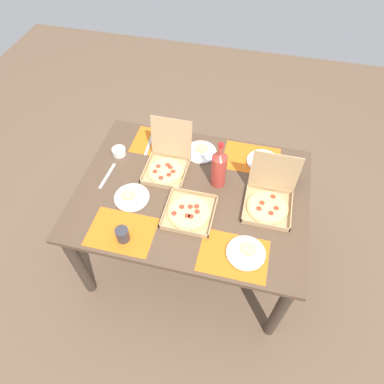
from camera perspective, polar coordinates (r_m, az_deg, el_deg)
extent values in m
plane|color=brown|center=(2.65, 0.00, -9.80)|extent=(6.00, 6.00, 0.00)
cylinder|color=#3F3328|center=(2.32, -18.30, -11.49)|extent=(0.07, 0.07, 0.70)
cylinder|color=#3F3328|center=(2.16, 14.29, -18.76)|extent=(0.07, 0.07, 0.70)
cylinder|color=#3F3328|center=(2.76, -10.58, 4.65)|extent=(0.07, 0.07, 0.70)
cylinder|color=#3F3328|center=(2.62, 15.84, -0.17)|extent=(0.07, 0.07, 0.70)
cube|color=brown|center=(2.05, 0.00, -0.26)|extent=(1.37, 1.02, 0.03)
cube|color=orange|center=(1.92, -11.63, -6.48)|extent=(0.36, 0.26, 0.00)
cube|color=orange|center=(1.82, 6.93, -10.46)|extent=(0.36, 0.26, 0.00)
cube|color=orange|center=(2.33, -5.37, 8.17)|extent=(0.36, 0.26, 0.00)
cube|color=orange|center=(2.25, 9.87, 5.54)|extent=(0.36, 0.26, 0.00)
cube|color=tan|center=(1.95, -0.43, -3.57)|extent=(0.28, 0.28, 0.01)
cube|color=tan|center=(1.95, -4.33, -2.49)|extent=(0.01, 0.28, 0.03)
cube|color=tan|center=(1.92, 3.54, -4.05)|extent=(0.01, 0.28, 0.03)
cube|color=tan|center=(1.86, -1.45, -6.63)|extent=(0.28, 0.01, 0.03)
cube|color=tan|center=(2.01, 0.49, -0.16)|extent=(0.28, 0.01, 0.03)
cylinder|color=#E0B76B|center=(1.94, -0.44, -3.42)|extent=(0.25, 0.25, 0.01)
cylinder|color=#EFD67F|center=(1.93, -0.44, -3.29)|extent=(0.22, 0.22, 0.00)
cylinder|color=red|center=(1.93, 0.85, -3.29)|extent=(0.03, 0.03, 0.00)
cylinder|color=red|center=(1.95, 0.79, -2.40)|extent=(0.03, 0.03, 0.00)
cylinder|color=red|center=(1.95, -0.30, -2.46)|extent=(0.03, 0.03, 0.00)
cylinder|color=red|center=(1.95, -1.72, -2.48)|extent=(0.03, 0.03, 0.00)
cylinder|color=red|center=(1.92, -3.02, -3.58)|extent=(0.03, 0.03, 0.00)
cylinder|color=red|center=(1.91, -0.76, -3.98)|extent=(0.03, 0.03, 0.00)
cylinder|color=red|center=(1.91, -0.18, -4.09)|extent=(0.03, 0.03, 0.00)
cube|color=tan|center=(2.14, -4.36, 3.34)|extent=(0.26, 0.26, 0.01)
cube|color=tan|center=(2.16, -7.60, 4.22)|extent=(0.01, 0.26, 0.03)
cube|color=tan|center=(2.11, -1.09, 3.07)|extent=(0.01, 0.26, 0.03)
cube|color=tan|center=(2.05, -5.37, 1.11)|extent=(0.26, 0.01, 0.03)
cube|color=tan|center=(2.21, -3.47, 6.03)|extent=(0.26, 0.01, 0.03)
cylinder|color=#E0B76B|center=(2.14, -4.37, 3.50)|extent=(0.23, 0.23, 0.01)
cylinder|color=#EFD67F|center=(2.13, -4.39, 3.64)|extent=(0.20, 0.20, 0.00)
cylinder|color=red|center=(2.12, -3.18, 3.44)|extent=(0.03, 0.03, 0.00)
cylinder|color=red|center=(2.14, -3.65, 4.15)|extent=(0.03, 0.03, 0.00)
cylinder|color=red|center=(2.16, -4.09, 4.56)|extent=(0.03, 0.03, 0.00)
cylinder|color=red|center=(2.15, -5.64, 4.30)|extent=(0.03, 0.03, 0.00)
cylinder|color=red|center=(2.13, -6.19, 3.43)|extent=(0.03, 0.03, 0.00)
cylinder|color=red|center=(2.09, -5.21, 2.36)|extent=(0.03, 0.03, 0.00)
cylinder|color=red|center=(2.10, -3.88, 2.90)|extent=(0.03, 0.03, 0.00)
cube|color=tan|center=(2.13, -3.48, 9.15)|extent=(0.26, 0.05, 0.26)
cube|color=tan|center=(2.01, 12.40, -2.68)|extent=(0.27, 0.27, 0.01)
cube|color=tan|center=(1.99, 8.77, -1.69)|extent=(0.01, 0.27, 0.03)
cube|color=tan|center=(2.01, 16.17, -3.05)|extent=(0.01, 0.27, 0.03)
cube|color=tan|center=(1.92, 12.10, -5.48)|extent=(0.27, 0.01, 0.03)
cube|color=tan|center=(2.08, 12.85, 0.49)|extent=(0.27, 0.01, 0.03)
cylinder|color=#E0B76B|center=(2.00, 12.45, -2.53)|extent=(0.24, 0.24, 0.01)
cylinder|color=#EFD67F|center=(2.00, 12.48, -2.39)|extent=(0.21, 0.21, 0.00)
cylinder|color=red|center=(2.00, 13.86, -2.62)|extent=(0.03, 0.03, 0.00)
cylinder|color=red|center=(2.05, 13.36, -0.74)|extent=(0.03, 0.03, 0.00)
cylinder|color=red|center=(2.01, 11.61, -1.69)|extent=(0.03, 0.03, 0.00)
cylinder|color=red|center=(1.98, 11.08, -2.72)|extent=(0.03, 0.03, 0.00)
cylinder|color=red|center=(1.97, 13.02, -3.44)|extent=(0.03, 0.03, 0.00)
cube|color=tan|center=(1.97, 13.62, 3.31)|extent=(0.27, 0.01, 0.27)
cylinder|color=white|center=(2.25, 1.45, 6.59)|extent=(0.20, 0.20, 0.01)
cylinder|color=white|center=(2.25, 1.46, 6.73)|extent=(0.21, 0.21, 0.01)
cylinder|color=#E0B76B|center=(2.26, 1.63, 7.28)|extent=(0.08, 0.08, 0.01)
cylinder|color=#EFD67F|center=(2.26, 1.63, 7.39)|extent=(0.07, 0.07, 0.00)
cylinder|color=white|center=(2.24, 11.75, 4.90)|extent=(0.20, 0.20, 0.01)
cylinder|color=white|center=(2.23, 11.78, 5.04)|extent=(0.21, 0.21, 0.01)
cylinder|color=#E0B76B|center=(2.25, 12.14, 5.52)|extent=(0.08, 0.08, 0.01)
cylinder|color=#EFD67F|center=(2.24, 12.17, 5.62)|extent=(0.07, 0.07, 0.00)
cylinder|color=white|center=(1.83, 8.94, -10.09)|extent=(0.20, 0.20, 0.01)
cylinder|color=white|center=(1.82, 8.97, -9.97)|extent=(0.20, 0.20, 0.01)
cylinder|color=#E0B76B|center=(1.83, 9.36, -9.30)|extent=(0.08, 0.08, 0.01)
cylinder|color=#EFD67F|center=(1.83, 9.39, -9.21)|extent=(0.07, 0.07, 0.00)
cylinder|color=white|center=(2.04, -9.98, -0.99)|extent=(0.20, 0.20, 0.01)
cylinder|color=white|center=(2.03, -10.01, -0.85)|extent=(0.21, 0.21, 0.01)
cylinder|color=#E0B76B|center=(2.04, -10.63, -0.49)|extent=(0.08, 0.08, 0.01)
cylinder|color=#EFD67F|center=(2.03, -10.65, -0.39)|extent=(0.07, 0.07, 0.00)
cylinder|color=#B2382D|center=(2.01, 4.46, 3.58)|extent=(0.09, 0.09, 0.22)
cone|color=#B2382D|center=(1.92, 4.69, 6.13)|extent=(0.09, 0.09, 0.04)
cylinder|color=#B2382D|center=(1.88, 4.78, 7.10)|extent=(0.03, 0.03, 0.06)
cylinder|color=red|center=(1.86, 4.85, 7.83)|extent=(0.03, 0.03, 0.01)
cylinder|color=#333338|center=(2.15, 16.45, 2.78)|extent=(0.08, 0.08, 0.10)
cylinder|color=#333338|center=(1.86, -11.50, -6.98)|extent=(0.07, 0.07, 0.09)
cylinder|color=white|center=(2.28, -12.08, 6.61)|extent=(0.09, 0.09, 0.05)
cube|color=#B7B7BC|center=(2.18, -13.96, 2.58)|extent=(0.03, 0.21, 0.00)
cube|color=#B7B7BC|center=(2.33, -7.15, 7.94)|extent=(0.03, 0.21, 0.00)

